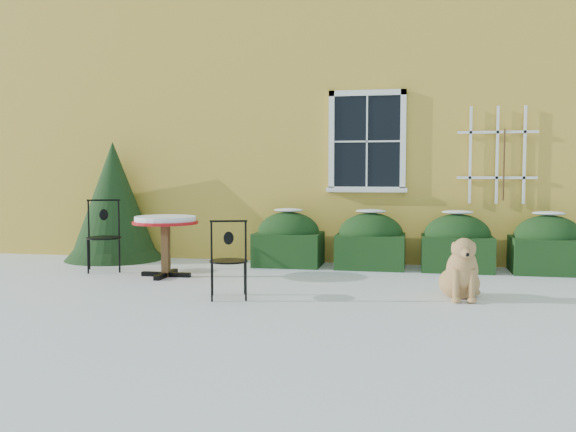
% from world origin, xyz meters
% --- Properties ---
extents(ground, '(80.00, 80.00, 0.00)m').
position_xyz_m(ground, '(0.00, 0.00, 0.00)').
color(ground, white).
rests_on(ground, ground).
extents(house, '(12.40, 8.40, 6.40)m').
position_xyz_m(house, '(0.00, 7.00, 3.22)').
color(house, yellow).
rests_on(house, ground).
extents(hedge_row, '(4.95, 0.80, 0.91)m').
position_xyz_m(hedge_row, '(1.65, 2.55, 0.40)').
color(hedge_row, black).
rests_on(hedge_row, ground).
extents(evergreen_shrub, '(1.65, 1.65, 2.00)m').
position_xyz_m(evergreen_shrub, '(-3.35, 2.66, 0.80)').
color(evergreen_shrub, black).
rests_on(evergreen_shrub, ground).
extents(bistro_table, '(0.93, 0.93, 0.86)m').
position_xyz_m(bistro_table, '(-1.80, 1.14, 0.72)').
color(bistro_table, black).
rests_on(bistro_table, ground).
extents(patio_chair_near, '(0.52, 0.52, 0.94)m').
position_xyz_m(patio_chair_near, '(-0.47, -0.22, 0.47)').
color(patio_chair_near, black).
rests_on(patio_chair_near, ground).
extents(patio_chair_far, '(0.64, 0.63, 1.07)m').
position_xyz_m(patio_chair_far, '(-2.93, 1.49, 0.54)').
color(patio_chair_far, black).
rests_on(patio_chair_far, ground).
extents(dog, '(0.53, 0.85, 0.76)m').
position_xyz_m(dog, '(2.21, 0.28, 0.30)').
color(dog, tan).
rests_on(dog, ground).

